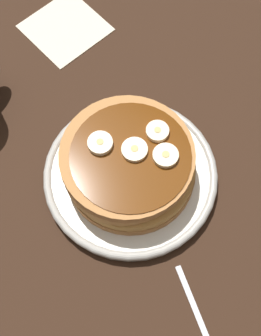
{
  "coord_description": "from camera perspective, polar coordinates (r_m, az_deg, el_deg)",
  "views": [
    {
      "loc": [
        -21.02,
        -14.8,
        61.85
      ],
      "look_at": [
        0.0,
        0.0,
        3.55
      ],
      "focal_mm": 53.14,
      "sensor_mm": 36.0,
      "label": 1
    }
  ],
  "objects": [
    {
      "name": "ground_plane",
      "position": [
        0.68,
        -0.0,
        -1.71
      ],
      "size": [
        140.0,
        140.0,
        3.0
      ],
      "primitive_type": "cube",
      "color": "black"
    },
    {
      "name": "plate",
      "position": [
        0.66,
        -0.0,
        -0.88
      ],
      "size": [
        23.11,
        23.11,
        1.95
      ],
      "color": "silver",
      "rests_on": "ground_plane"
    },
    {
      "name": "pancake_stack",
      "position": [
        0.63,
        -0.23,
        0.23
      ],
      "size": [
        17.51,
        17.59,
        5.65
      ],
      "color": "#9E6738",
      "rests_on": "plate"
    },
    {
      "name": "banana_slice_0",
      "position": [
        0.61,
        0.12,
        2.31
      ],
      "size": [
        3.24,
        3.24,
        0.8
      ],
      "color": "#FCE8BE",
      "rests_on": "pancake_stack"
    },
    {
      "name": "banana_slice_1",
      "position": [
        0.61,
        -3.5,
        2.83
      ],
      "size": [
        3.12,
        3.12,
        0.94
      ],
      "color": "#F8EBC6",
      "rests_on": "pancake_stack"
    },
    {
      "name": "banana_slice_2",
      "position": [
        0.6,
        4.04,
        1.42
      ],
      "size": [
        3.18,
        3.18,
        0.87
      ],
      "color": "beige",
      "rests_on": "pancake_stack"
    },
    {
      "name": "banana_slice_3",
      "position": [
        0.62,
        3.1,
        4.2
      ],
      "size": [
        2.89,
        2.89,
        0.88
      ],
      "color": "#FEE2B4",
      "rests_on": "pancake_stack"
    },
    {
      "name": "napkin",
      "position": [
        0.81,
        -7.5,
        15.68
      ],
      "size": [
        13.09,
        13.09,
        0.3
      ],
      "primitive_type": "cube",
      "rotation": [
        0.0,
        0.0,
        -0.21
      ],
      "color": "beige",
      "rests_on": "ground_plane"
    },
    {
      "name": "fork",
      "position": [
        0.63,
        8.1,
        -17.25
      ],
      "size": [
        8.22,
        11.24,
        0.5
      ],
      "color": "silver",
      "rests_on": "ground_plane"
    }
  ]
}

